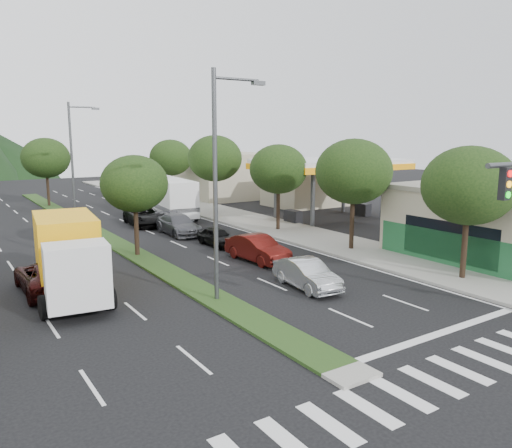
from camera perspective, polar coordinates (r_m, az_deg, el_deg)
ground at (r=16.46m, az=9.66°, el=-16.20°), size 160.00×160.00×0.00m
sidewalk_right at (r=42.90m, az=-0.84°, el=0.44°), size 5.00×90.00×0.15m
median at (r=40.66m, az=-18.24°, el=-0.63°), size 1.60×56.00×0.12m
crosswalk at (r=15.23m, az=15.07°, el=-18.68°), size 19.00×2.20×0.01m
storefront_right at (r=33.19m, az=25.72°, el=-0.04°), size 9.00×10.00×4.00m
gas_canopy at (r=43.91m, az=8.51°, el=6.56°), size 12.20×8.20×5.25m
bldg_right_far at (r=62.41m, az=-4.81°, el=5.75°), size 10.00×16.00×5.20m
tree_r_a at (r=26.73m, az=23.15°, el=4.05°), size 4.60×4.60×6.63m
tree_r_b at (r=31.82m, az=11.10°, el=5.89°), size 4.80×4.80×6.94m
tree_r_c at (r=37.96m, az=2.58°, el=6.28°), size 4.40×4.40×6.48m
tree_r_d at (r=46.40m, az=-4.73°, el=7.47°), size 5.00×5.00×7.17m
tree_r_e at (r=55.39m, az=-9.73°, el=7.48°), size 4.60×4.60×6.71m
tree_med_near at (r=30.58m, az=-13.72°, el=4.49°), size 4.00×4.00×6.02m
tree_med_far at (r=55.68m, az=-22.90°, el=6.97°), size 4.80×4.80×6.94m
streetlight_near at (r=21.46m, az=-4.21°, el=5.60°), size 2.60×0.25×10.00m
streetlight_mid at (r=44.95m, az=-20.07°, el=7.34°), size 2.60×0.25×10.00m
sedan_silver at (r=24.17m, az=5.83°, el=-5.72°), size 1.87×4.32×1.38m
suv_maroon at (r=25.52m, az=-22.68°, el=-5.52°), size 2.47×5.29×1.47m
car_queue_a at (r=33.34m, az=-4.49°, el=-1.45°), size 1.54×3.63×1.22m
car_queue_b at (r=37.50m, az=-8.85°, el=-0.05°), size 2.20×5.15×1.48m
car_queue_c at (r=29.09m, az=0.19°, el=-2.81°), size 1.91×4.72×1.52m
car_queue_d at (r=41.79m, az=-12.59°, el=0.88°), size 3.02×5.67×1.52m
car_queue_e at (r=46.78m, az=-13.61°, el=1.78°), size 2.32×4.53×1.48m
box_truck at (r=24.25m, az=-20.62°, el=-3.80°), size 3.57×7.58×3.61m
motorhome at (r=45.27m, az=-10.04°, el=3.08°), size 3.69×9.34×3.50m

